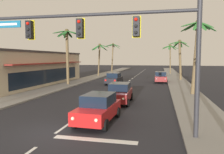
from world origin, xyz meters
TOP-DOWN VIEW (x-y plane):
  - ground_plane at (0.00, 0.00)m, footprint 220.00×220.00m
  - sidewalk_right at (7.80, 20.00)m, footprint 3.20×110.00m
  - sidewalk_left at (-7.80, 20.00)m, footprint 3.20×110.00m
  - lane_markings at (0.41, 20.42)m, footprint 4.28×88.49m
  - traffic_signal_mast at (2.91, 0.40)m, footprint 11.33×0.41m
  - sedan_lead_at_stop_bar at (1.57, 2.19)m, footprint 2.09×4.50m
  - sedan_third_in_queue at (1.77, 8.12)m, footprint 2.03×4.48m
  - sedan_oncoming_far at (-1.44, 21.13)m, footprint 2.10×4.51m
  - sedan_parked_nearest_kerb at (5.14, 25.10)m, footprint 2.04×4.49m
  - palm_left_second at (-7.71, 18.96)m, footprint 3.90×3.71m
  - palm_left_third at (-7.24, 34.03)m, footprint 4.00×3.83m
  - palm_left_farthest at (-7.67, 49.14)m, footprint 4.26×4.57m
  - palm_right_second at (8.64, 13.53)m, footprint 3.75×3.75m
  - palm_right_third at (8.24, 29.08)m, footprint 3.59×3.37m
  - palm_right_farthest at (7.25, 44.65)m, footprint 3.93×3.90m
  - storefront_strip_left at (-13.03, 17.43)m, footprint 8.20×21.94m

SIDE VIEW (x-z plane):
  - ground_plane at x=0.00m, z-range 0.00..0.00m
  - lane_markings at x=0.41m, z-range 0.00..0.01m
  - sidewalk_right at x=7.80m, z-range 0.00..0.14m
  - sidewalk_left at x=-7.80m, z-range 0.00..0.14m
  - sedan_lead_at_stop_bar at x=1.57m, z-range 0.01..1.69m
  - sedan_third_in_queue at x=1.77m, z-range 0.01..1.69m
  - sedan_oncoming_far at x=-1.44m, z-range 0.01..1.69m
  - sedan_parked_nearest_kerb at x=5.14m, z-range 0.01..1.69m
  - storefront_strip_left at x=-13.03m, z-range 0.00..4.72m
  - palm_right_third at x=8.24m, z-range 1.22..8.12m
  - traffic_signal_mast at x=2.91m, z-range 1.42..8.27m
  - palm_left_third at x=-7.24m, z-range 1.74..8.53m
  - palm_right_second at x=8.64m, z-range 1.61..9.26m
  - palm_right_farthest at x=7.25m, z-range 1.91..9.02m
  - palm_left_second at x=-7.71m, z-range 1.68..9.54m
  - palm_left_farthest at x=-7.67m, z-range 1.86..9.76m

